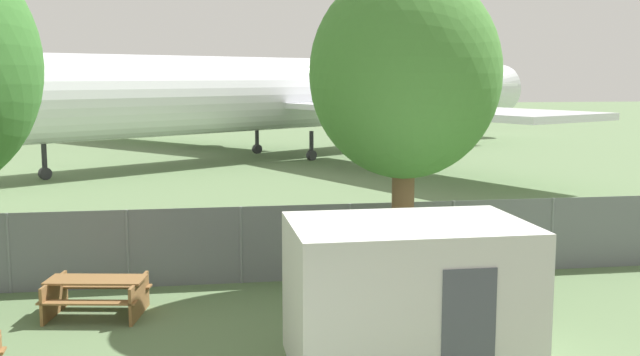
{
  "coord_description": "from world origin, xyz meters",
  "views": [
    {
      "loc": [
        -0.87,
        -7.01,
        4.78
      ],
      "look_at": [
        2.32,
        12.92,
        2.0
      ],
      "focal_mm": 42.0,
      "sensor_mm": 36.0,
      "label": 1
    }
  ],
  "objects_px": {
    "portable_cabin": "(407,294)",
    "tree_near_hangar": "(405,75)",
    "airplane": "(264,95)",
    "picnic_bench_near_cabin": "(96,292)"
  },
  "relations": [
    {
      "from": "airplane",
      "to": "picnic_bench_near_cabin",
      "type": "distance_m",
      "value": 28.76
    },
    {
      "from": "airplane",
      "to": "portable_cabin",
      "type": "distance_m",
      "value": 31.58
    },
    {
      "from": "airplane",
      "to": "tree_near_hangar",
      "type": "distance_m",
      "value": 27.27
    },
    {
      "from": "portable_cabin",
      "to": "picnic_bench_near_cabin",
      "type": "height_order",
      "value": "portable_cabin"
    },
    {
      "from": "picnic_bench_near_cabin",
      "to": "tree_near_hangar",
      "type": "height_order",
      "value": "tree_near_hangar"
    },
    {
      "from": "airplane",
      "to": "picnic_bench_near_cabin",
      "type": "bearing_deg",
      "value": 44.53
    },
    {
      "from": "portable_cabin",
      "to": "picnic_bench_near_cabin",
      "type": "xyz_separation_m",
      "value": [
        -5.43,
        3.48,
        -0.73
      ]
    },
    {
      "from": "portable_cabin",
      "to": "tree_near_hangar",
      "type": "xyz_separation_m",
      "value": [
        1.08,
        4.24,
        3.58
      ]
    },
    {
      "from": "airplane",
      "to": "picnic_bench_near_cabin",
      "type": "relative_size",
      "value": 19.68
    },
    {
      "from": "portable_cabin",
      "to": "picnic_bench_near_cabin",
      "type": "relative_size",
      "value": 1.82
    }
  ]
}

